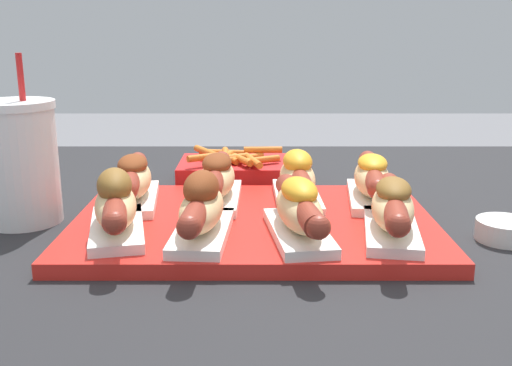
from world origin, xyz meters
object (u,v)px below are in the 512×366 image
Objects in this scene: serving_tray at (256,224)px; sauce_bowl at (508,229)px; hot_dog_1 at (204,208)px; hot_dog_7 at (374,178)px; hot_dog_3 at (395,208)px; fries_basket at (240,170)px; hot_dog_0 at (118,205)px; hot_dog_2 at (303,209)px; hot_dog_6 at (299,177)px; hot_dog_4 at (136,180)px; drink_cup at (22,162)px; hot_dog_5 at (219,179)px.

sauce_bowl is at bearing -6.67° from serving_tray.
hot_dog_1 reaches higher than hot_dog_7.
fries_basket is at bearing 120.77° from hot_dog_3.
sauce_bowl is at bearing 3.11° from hot_dog_0.
hot_dog_1 is (0.10, -0.01, -0.00)m from hot_dog_0.
hot_dog_6 is at bearing 87.75° from hot_dog_2.
serving_tray is 2.34× the size of fries_basket.
hot_dog_2 is 1.00× the size of hot_dog_4.
hot_dog_7 is 0.47m from drink_cup.
hot_dog_4 is at bearing 148.16° from hot_dog_2.
hot_dog_1 is at bearing -129.08° from serving_tray.
hot_dog_6 is 0.10m from hot_dog_7.
hot_dog_1 reaches higher than hot_dog_5.
hot_dog_7 is at bearing 143.40° from sauce_bowl.
serving_tray is 6.40× the size of sauce_bowl.
hot_dog_7 is at bearing 1.75° from hot_dog_4.
hot_dog_2 is 0.88× the size of drink_cup.
hot_dog_2 reaches higher than hot_dog_3.
hot_dog_2 is 0.38m from drink_cup.
sauce_bowl is (0.15, 0.03, -0.04)m from hot_dog_3.
hot_dog_0 is 0.99× the size of hot_dog_3.
serving_tray is at bearing -156.20° from hot_dog_7.
hot_dog_2 reaches higher than hot_dog_7.
hot_dog_5 is (0.11, 0.13, -0.00)m from hot_dog_0.
hot_dog_7 is at bearing 1.06° from hot_dog_5.
sauce_bowl is 0.37× the size of fries_basket.
hot_dog_0 is 0.87× the size of drink_cup.
hot_dog_6 reaches higher than sauce_bowl.
hot_dog_5 is 1.01× the size of fries_basket.
serving_tray is 2.32× the size of hot_dog_1.
hot_dog_2 is at bearing -75.69° from fries_basket.
hot_dog_3 is at bearing -167.74° from sauce_bowl.
hot_dog_6 is at bearing 2.77° from hot_dog_4.
hot_dog_6 is 0.37m from drink_cup.
serving_tray is at bearing 126.14° from hot_dog_2.
serving_tray is at bearing -6.65° from drink_cup.
hot_dog_3 is (0.32, -0.01, -0.00)m from hot_dog_0.
hot_dog_5 is at bearing 126.76° from serving_tray.
serving_tray is 2.32× the size of hot_dog_7.
fries_basket reaches higher than serving_tray.
hot_dog_6 reaches higher than hot_dog_3.
hot_dog_0 is 0.98× the size of hot_dog_1.
hot_dog_5 is (-0.21, 0.14, 0.00)m from hot_dog_3.
fries_basket is (-0.08, 0.32, -0.03)m from hot_dog_2.
hot_dog_3 is (0.22, 0.01, -0.00)m from hot_dog_1.
hot_dog_4 is 0.11m from hot_dog_5.
hot_dog_2 is 0.34m from fries_basket.
fries_basket is (-0.34, 0.29, 0.01)m from sauce_bowl.
hot_dog_7 reaches higher than sauce_bowl.
fries_basket is at bearing 37.41° from drink_cup.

